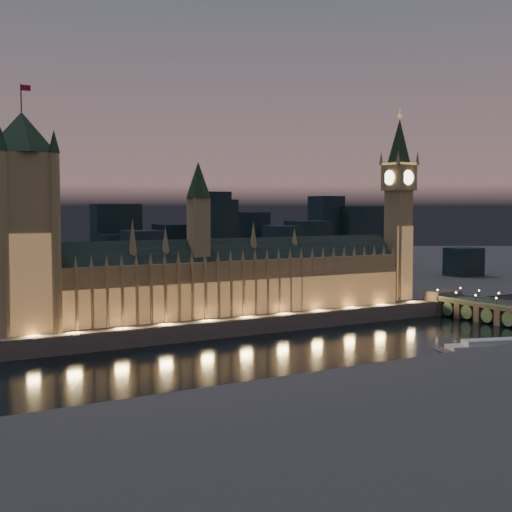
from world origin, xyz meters
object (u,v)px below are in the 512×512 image
palace_of_westminster (232,278)px  river_boat (491,346)px  victoria_tower (24,211)px  elizabeth_tower (399,193)px  westminster_bridge (509,314)px

palace_of_westminster → river_boat: bearing=-55.2°
victoria_tower → elizabeth_tower: elizabeth_tower is taller
westminster_bridge → elizabeth_tower: bearing=107.3°
palace_of_westminster → victoria_tower: bearing=179.9°
victoria_tower → river_boat: (178.38, -106.13, -60.19)m
victoria_tower → westminster_bridge: victoria_tower is taller
palace_of_westminster → victoria_tower: 110.45m
river_boat → elizabeth_tower: bearing=69.5°
victoria_tower → westminster_bridge: size_ratio=0.96×
victoria_tower → westminster_bridge: (238.38, -65.36, -55.76)m
elizabeth_tower → victoria_tower: bearing=-180.0°
westminster_bridge → river_boat: westminster_bridge is taller
palace_of_westminster → river_boat: (73.75, -105.95, -24.81)m
palace_of_westminster → elizabeth_tower: bearing=0.1°
palace_of_westminster → river_boat: 131.45m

